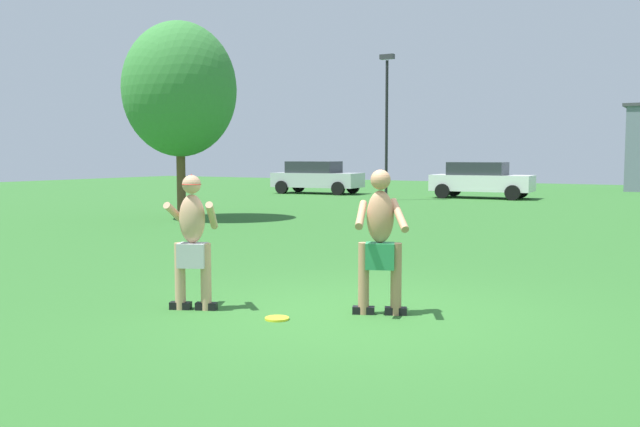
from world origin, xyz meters
TOP-DOWN VIEW (x-y plane):
  - ground_plane at (0.00, 0.00)m, footprint 80.00×80.00m
  - player_with_cap at (-1.87, -0.79)m, footprint 0.67×0.69m
  - player_in_green at (0.22, 0.12)m, footprint 0.77×0.71m
  - frisbee at (-0.69, -0.71)m, footprint 0.28×0.28m
  - car_silver_mid_lot at (-13.59, 21.91)m, footprint 4.44×2.34m
  - car_white_far_end at (-5.51, 22.43)m, footprint 4.40×2.24m
  - lamp_post at (-8.53, 19.12)m, footprint 0.60×0.24m
  - tree_left_field at (-10.11, 8.25)m, footprint 3.31×3.31m

SIDE VIEW (x-z plane):
  - ground_plane at x=0.00m, z-range 0.00..0.00m
  - frisbee at x=-0.69m, z-range 0.00..0.03m
  - car_silver_mid_lot at x=-13.59m, z-range 0.03..1.61m
  - car_white_far_end at x=-5.51m, z-range 0.03..1.61m
  - player_with_cap at x=-1.87m, z-range 0.07..1.73m
  - player_in_green at x=0.22m, z-range 0.05..1.77m
  - lamp_post at x=-8.53m, z-range 0.66..6.69m
  - tree_left_field at x=-10.11m, z-range 0.91..6.66m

